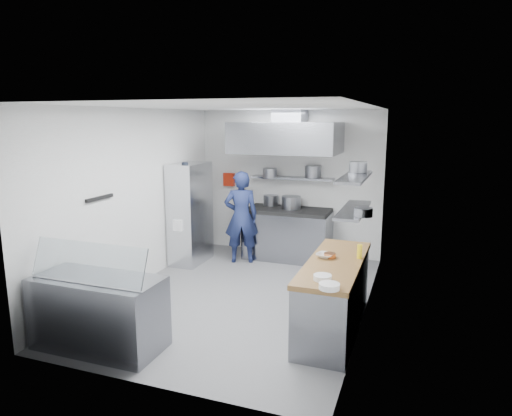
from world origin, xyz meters
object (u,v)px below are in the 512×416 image
at_px(wire_rack, 190,213).
at_px(display_case, 99,313).
at_px(gas_range, 288,235).
at_px(chef, 241,217).

height_order(wire_rack, display_case, wire_rack).
bearing_deg(gas_range, chef, -145.34).
bearing_deg(gas_range, wire_rack, -152.93).
distance_m(gas_range, wire_rack, 1.89).
height_order(gas_range, chef, chef).
bearing_deg(display_case, wire_rack, 99.22).
xyz_separation_m(chef, wire_rack, (-0.88, -0.32, 0.07)).
height_order(gas_range, wire_rack, wire_rack).
bearing_deg(wire_rack, chef, 19.74).
distance_m(gas_range, display_case, 4.25).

